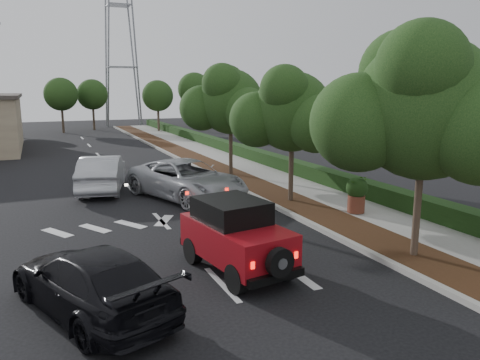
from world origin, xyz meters
TOP-DOWN VIEW (x-y plane):
  - ground at (0.00, 0.00)m, footprint 120.00×120.00m
  - curb at (4.60, 12.00)m, footprint 0.20×70.00m
  - planting_strip at (5.60, 12.00)m, footprint 1.80×70.00m
  - sidewalk at (7.50, 12.00)m, footprint 2.00×70.00m
  - hedge at (8.90, 12.00)m, footprint 0.80×70.00m
  - transmission_tower at (6.00, 48.00)m, footprint 7.00×4.00m
  - street_tree_near at (5.60, -0.50)m, footprint 3.80×3.80m
  - street_tree_mid at (5.60, 6.50)m, footprint 3.20×3.20m
  - street_tree_far at (5.60, 13.00)m, footprint 3.40×3.40m
  - red_jeep at (0.63, 0.80)m, footprint 2.10×3.81m
  - silver_suv_ahead at (1.90, 8.97)m, footprint 4.61×6.55m
  - black_suv_oncoming at (-3.06, -0.19)m, footprint 3.56×5.22m
  - silver_sedan_oncoming at (-1.25, 11.95)m, footprint 2.89×5.30m
  - terracotta_planter at (6.86, 3.79)m, footprint 0.80×0.80m

SIDE VIEW (x-z plane):
  - ground at x=0.00m, z-range 0.00..0.00m
  - transmission_tower at x=6.00m, z-range -14.00..14.00m
  - street_tree_near at x=5.60m, z-range -2.96..2.96m
  - street_tree_mid at x=5.60m, z-range -2.66..2.66m
  - street_tree_far at x=5.60m, z-range -2.81..2.81m
  - planting_strip at x=5.60m, z-range 0.00..0.12m
  - sidewalk at x=7.50m, z-range 0.00..0.12m
  - curb at x=4.60m, z-range 0.00..0.15m
  - hedge at x=8.90m, z-range 0.00..0.80m
  - black_suv_oncoming at x=-3.06m, z-range 0.00..1.40m
  - silver_sedan_oncoming at x=-1.25m, z-range 0.00..1.66m
  - silver_suv_ahead at x=1.90m, z-range 0.00..1.66m
  - terracotta_planter at x=6.86m, z-range 0.24..1.64m
  - red_jeep at x=0.63m, z-range 0.01..1.89m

